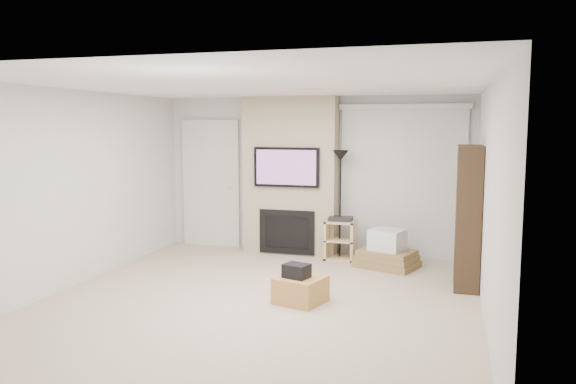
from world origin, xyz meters
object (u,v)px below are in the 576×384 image
(ottoman, at_px, (301,290))
(av_stand, at_px, (340,237))
(floor_lamp, at_px, (340,174))
(bookshelf, at_px, (468,217))
(box_stack, at_px, (387,253))

(ottoman, height_order, av_stand, av_stand)
(floor_lamp, distance_m, bookshelf, 2.15)
(ottoman, relative_size, av_stand, 0.76)
(box_stack, xyz_separation_m, bookshelf, (1.08, -0.69, 0.69))
(bookshelf, bearing_deg, ottoman, -146.33)
(bookshelf, bearing_deg, av_stand, 151.71)
(ottoman, bearing_deg, bookshelf, 33.67)
(ottoman, height_order, bookshelf, bookshelf)
(floor_lamp, bearing_deg, ottoman, -90.48)
(floor_lamp, relative_size, box_stack, 1.70)
(ottoman, height_order, floor_lamp, floor_lamp)
(av_stand, distance_m, box_stack, 0.81)
(bookshelf, bearing_deg, box_stack, 147.34)
(av_stand, xyz_separation_m, bookshelf, (1.82, -0.98, 0.55))
(floor_lamp, bearing_deg, bookshelf, -29.28)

